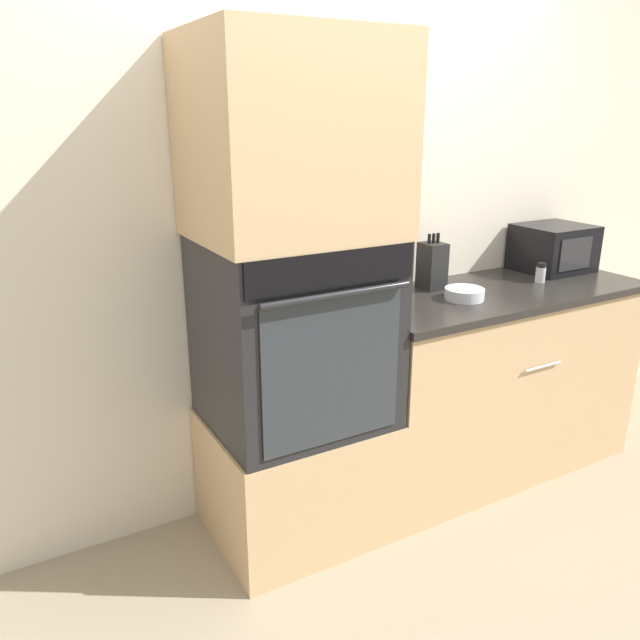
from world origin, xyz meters
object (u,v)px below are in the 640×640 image
object	(u,v)px
microwave	(553,248)
bowl	(464,294)
knife_block	(432,266)
condiment_jar_near	(377,293)
condiment_jar_back	(400,281)
condiment_jar_mid	(365,290)
condiment_jar_far	(541,273)
wall_oven	(295,332)

from	to	relation	value
microwave	bowl	xyz separation A→B (m)	(-0.77, -0.19, -0.09)
microwave	knife_block	distance (m)	0.79
knife_block	microwave	bearing A→B (deg)	-1.99
condiment_jar_near	condiment_jar_back	xyz separation A→B (m)	(0.16, 0.04, 0.02)
bowl	condiment_jar_back	size ratio (longest dim) A/B	1.47
microwave	condiment_jar_back	world-z (taller)	microwave
knife_block	condiment_jar_back	size ratio (longest dim) A/B	2.20
condiment_jar_near	condiment_jar_mid	xyz separation A→B (m)	(-0.02, 0.06, 0.00)
knife_block	condiment_jar_mid	size ratio (longest dim) A/B	3.40
condiment_jar_near	condiment_jar_mid	distance (m)	0.06
bowl	condiment_jar_far	size ratio (longest dim) A/B	1.82
knife_block	condiment_jar_far	size ratio (longest dim) A/B	2.73
microwave	condiment_jar_mid	distance (m)	1.15
wall_oven	microwave	bearing A→B (deg)	4.85
microwave	condiment_jar_back	size ratio (longest dim) A/B	3.02
wall_oven	condiment_jar_back	world-z (taller)	wall_oven
wall_oven	condiment_jar_mid	distance (m)	0.48
bowl	condiment_jar_mid	world-z (taller)	condiment_jar_mid
knife_block	condiment_jar_back	bearing A→B (deg)	-179.75
wall_oven	condiment_jar_far	bearing A→B (deg)	-0.45
bowl	condiment_jar_far	world-z (taller)	condiment_jar_far
microwave	bowl	bearing A→B (deg)	-166.19
knife_block	condiment_jar_mid	world-z (taller)	knife_block
knife_block	condiment_jar_far	world-z (taller)	knife_block
knife_block	condiment_jar_near	distance (m)	0.35
microwave	condiment_jar_far	bearing A→B (deg)	-149.22
microwave	wall_oven	bearing A→B (deg)	-175.15
bowl	wall_oven	bearing A→B (deg)	176.20
bowl	condiment_jar_near	xyz separation A→B (m)	(-0.35, 0.17, 0.01)
microwave	knife_block	size ratio (longest dim) A/B	1.37
bowl	microwave	bearing A→B (deg)	13.81
knife_block	condiment_jar_back	world-z (taller)	knife_block
condiment_jar_mid	condiment_jar_back	bearing A→B (deg)	-5.01
knife_block	condiment_jar_near	world-z (taller)	knife_block
wall_oven	knife_block	bearing A→B (deg)	11.35
bowl	condiment_jar_near	world-z (taller)	condiment_jar_near
bowl	condiment_jar_near	size ratio (longest dim) A/B	2.34
condiment_jar_mid	condiment_jar_far	world-z (taller)	condiment_jar_far
microwave	condiment_jar_near	distance (m)	1.13
condiment_jar_back	condiment_jar_near	bearing A→B (deg)	-164.46
condiment_jar_far	microwave	bearing A→B (deg)	30.78
knife_block	condiment_jar_mid	distance (m)	0.37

